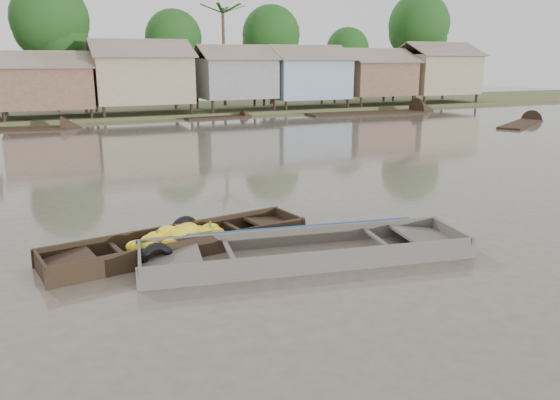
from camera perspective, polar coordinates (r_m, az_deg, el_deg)
name	(u,v)px	position (r m, az deg, el deg)	size (l,w,h in m)	color
ground	(268,246)	(12.26, -1.24, -4.83)	(120.00, 120.00, 0.00)	#524B3F
riverbank	(142,72)	(43.20, -14.19, 12.84)	(120.00, 12.47, 10.22)	#384723
banana_boat	(177,243)	(12.12, -10.70, -4.46)	(6.00, 2.36, 0.80)	black
viewer_boat	(307,255)	(11.56, 2.86, -5.81)	(7.14, 2.91, 0.56)	#46403B
distant_boats	(261,122)	(36.64, -2.04, 8.13)	(46.22, 14.20, 0.35)	black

